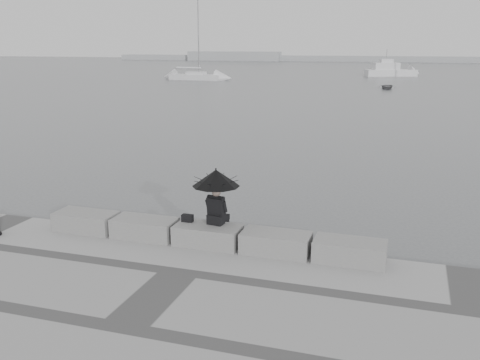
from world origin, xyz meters
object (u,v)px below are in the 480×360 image
(seated_person, at_px, (216,184))
(motor_cruiser, at_px, (391,71))
(dinghy, at_px, (387,87))
(sailboat_left, at_px, (196,76))

(seated_person, height_order, motor_cruiser, motor_cruiser)
(motor_cruiser, relative_size, dinghy, 2.79)
(seated_person, relative_size, sailboat_left, 0.11)
(seated_person, relative_size, dinghy, 0.45)
(sailboat_left, relative_size, dinghy, 4.17)
(seated_person, xyz_separation_m, motor_cruiser, (0.62, 81.61, -1.11))
(seated_person, distance_m, sailboat_left, 68.66)
(seated_person, bearing_deg, sailboat_left, 120.69)
(sailboat_left, distance_m, motor_cruiser, 32.72)
(sailboat_left, xyz_separation_m, motor_cruiser, (27.13, 18.29, 0.37))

